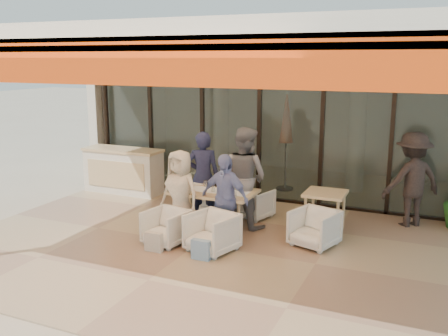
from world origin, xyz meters
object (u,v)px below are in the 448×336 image
(host_counter, at_px, (123,170))
(dining_table, at_px, (213,193))
(side_table, at_px, (325,198))
(side_chair, at_px, (314,227))
(diner_periwinkle, at_px, (225,199))
(chair_near_left, at_px, (166,226))
(chair_near_right, at_px, (212,231))
(chair_far_left, at_px, (214,197))
(diner_cream, at_px, (180,193))
(standing_woman, at_px, (412,180))
(diner_navy, at_px, (203,176))
(chair_far_right, at_px, (254,202))
(diner_grey, at_px, (244,177))

(host_counter, bearing_deg, dining_table, -26.66)
(side_table, distance_m, side_chair, 0.81)
(diner_periwinkle, height_order, side_chair, diner_periwinkle)
(chair_near_left, bearing_deg, diner_periwinkle, 41.54)
(chair_near_right, bearing_deg, chair_far_left, 130.18)
(diner_cream, xyz_separation_m, side_chair, (2.28, 0.40, -0.41))
(host_counter, height_order, chair_near_right, host_counter)
(chair_far_left, height_order, chair_near_left, chair_near_left)
(diner_cream, height_order, standing_woman, standing_woman)
(dining_table, height_order, diner_cream, diner_cream)
(host_counter, distance_m, dining_table, 3.32)
(dining_table, xyz_separation_m, standing_woman, (3.23, 1.67, 0.19))
(chair_far_left, xyz_separation_m, diner_cream, (0.00, -1.40, 0.44))
(diner_cream, bearing_deg, chair_near_right, -22.67)
(diner_navy, xyz_separation_m, diner_periwinkle, (0.84, -0.90, -0.10))
(host_counter, bearing_deg, side_chair, -17.75)
(diner_periwinkle, bearing_deg, chair_far_right, 99.10)
(side_chair, height_order, standing_woman, standing_woman)
(diner_cream, distance_m, standing_woman, 4.21)
(diner_navy, height_order, diner_grey, diner_grey)
(chair_far_left, bearing_deg, host_counter, -1.16)
(chair_near_right, relative_size, side_chair, 1.03)
(chair_far_left, height_order, side_chair, side_chair)
(standing_woman, bearing_deg, side_table, -2.21)
(host_counter, relative_size, diner_grey, 1.00)
(chair_near_left, xyz_separation_m, diner_cream, (0.00, 0.50, 0.43))
(diner_grey, relative_size, side_chair, 2.69)
(standing_woman, bearing_deg, host_counter, -36.18)
(chair_near_right, bearing_deg, side_chair, 48.26)
(chair_near_right, distance_m, side_table, 2.21)
(diner_grey, xyz_separation_m, diner_cream, (-0.84, -0.90, -0.17))
(diner_grey, bearing_deg, side_chair, 177.11)
(host_counter, bearing_deg, chair_far_left, -12.01)
(side_chair, distance_m, standing_woman, 2.26)
(diner_periwinkle, bearing_deg, dining_table, 142.30)
(diner_cream, bearing_deg, chair_far_right, 67.13)
(side_chair, bearing_deg, diner_navy, -175.00)
(diner_periwinkle, bearing_deg, standing_woman, 46.26)
(host_counter, distance_m, side_chair, 5.07)
(diner_periwinkle, bearing_deg, diner_cream, -170.90)
(dining_table, xyz_separation_m, diner_cream, (-0.41, -0.46, 0.07))
(side_table, relative_size, side_chair, 1.08)
(host_counter, distance_m, side_table, 4.89)
(diner_navy, distance_m, diner_cream, 0.91)
(diner_grey, bearing_deg, chair_far_left, -14.38)
(chair_far_right, xyz_separation_m, diner_grey, (0.00, -0.50, 0.60))
(chair_far_left, distance_m, diner_grey, 1.15)
(chair_near_left, bearing_deg, diner_cream, 100.78)
(chair_near_right, height_order, standing_woman, standing_woman)
(chair_far_left, relative_size, side_table, 0.86)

